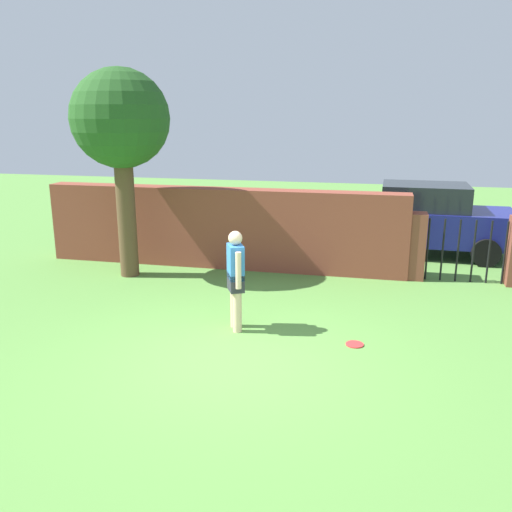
{
  "coord_description": "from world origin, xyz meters",
  "views": [
    {
      "loc": [
        1.82,
        -6.69,
        3.4
      ],
      "look_at": [
        -0.13,
        2.0,
        1.0
      ],
      "focal_mm": 37.69,
      "sensor_mm": 36.0,
      "label": 1
    }
  ],
  "objects_px": {
    "tree": "(121,123)",
    "car": "(423,219)",
    "frisbee_red": "(355,344)",
    "person": "(236,276)"
  },
  "relations": [
    {
      "from": "car",
      "to": "frisbee_red",
      "type": "height_order",
      "value": "car"
    },
    {
      "from": "tree",
      "to": "person",
      "type": "relative_size",
      "value": 2.63
    },
    {
      "from": "tree",
      "to": "car",
      "type": "xyz_separation_m",
      "value": [
        6.22,
        3.27,
        -2.31
      ]
    },
    {
      "from": "person",
      "to": "frisbee_red",
      "type": "xyz_separation_m",
      "value": [
        1.9,
        -0.21,
        -0.89
      ]
    },
    {
      "from": "person",
      "to": "car",
      "type": "bearing_deg",
      "value": -55.76
    },
    {
      "from": "person",
      "to": "frisbee_red",
      "type": "bearing_deg",
      "value": -122.2
    },
    {
      "from": "tree",
      "to": "person",
      "type": "height_order",
      "value": "tree"
    },
    {
      "from": "tree",
      "to": "car",
      "type": "height_order",
      "value": "tree"
    },
    {
      "from": "car",
      "to": "frisbee_red",
      "type": "xyz_separation_m",
      "value": [
        -1.34,
        -5.85,
        -0.85
      ]
    },
    {
      "from": "car",
      "to": "frisbee_red",
      "type": "distance_m",
      "value": 6.06
    }
  ]
}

